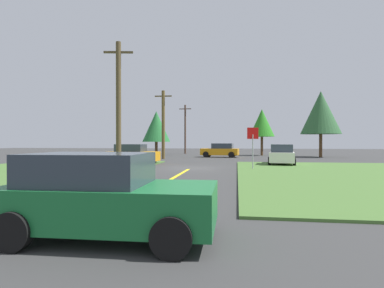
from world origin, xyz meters
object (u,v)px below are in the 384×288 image
at_px(car_behind_on_main_road, 106,196).
at_px(utility_pole_near, 119,105).
at_px(utility_pole_far, 185,128).
at_px(pine_tree_center, 156,127).
at_px(utility_pole_mid, 163,124).
at_px(oak_tree_right, 262,123).
at_px(parked_car_near_building, 133,154).
at_px(stop_sign, 253,140).
at_px(oak_tree_left, 321,113).
at_px(car_approaching_junction, 220,150).
at_px(car_on_crossroad, 282,155).

height_order(car_behind_on_main_road, utility_pole_near, utility_pole_near).
bearing_deg(utility_pole_far, pine_tree_center, -126.62).
xyz_separation_m(utility_pole_near, utility_pole_far, (-0.40, 27.59, -0.30)).
bearing_deg(utility_pole_mid, oak_tree_right, 41.70).
relative_size(parked_car_near_building, utility_pole_mid, 0.59).
relative_size(stop_sign, oak_tree_right, 0.45).
relative_size(parked_car_near_building, oak_tree_left, 0.55).
xyz_separation_m(car_behind_on_main_road, utility_pole_mid, (-5.21, 26.58, 2.89)).
bearing_deg(stop_sign, car_approaching_junction, -92.64).
height_order(parked_car_near_building, pine_tree_center, pine_tree_center).
bearing_deg(stop_sign, parked_car_near_building, -36.40).
distance_m(stop_sign, utility_pole_near, 8.82).
bearing_deg(parked_car_near_building, oak_tree_left, 41.23).
xyz_separation_m(car_approaching_junction, utility_pole_mid, (-5.81, -4.40, 2.89)).
bearing_deg(pine_tree_center, utility_pole_mid, -71.07).
bearing_deg(parked_car_near_building, car_on_crossroad, 6.75).
height_order(utility_pole_near, pine_tree_center, utility_pole_near).
bearing_deg(oak_tree_left, utility_pole_mid, -160.09).
height_order(stop_sign, utility_pole_mid, utility_pole_mid).
relative_size(utility_pole_far, oak_tree_right, 1.19).
height_order(stop_sign, car_approaching_junction, stop_sign).
height_order(car_on_crossroad, oak_tree_left, oak_tree_left).
bearing_deg(car_behind_on_main_road, pine_tree_center, 102.28).
bearing_deg(utility_pole_near, parked_car_near_building, 101.30).
relative_size(car_behind_on_main_road, utility_pole_far, 0.55).
xyz_separation_m(utility_pole_mid, oak_tree_right, (10.97, 9.78, 0.58)).
xyz_separation_m(oak_tree_left, pine_tree_center, (-20.71, 3.05, -1.36)).
xyz_separation_m(utility_pole_far, oak_tree_right, (10.91, -4.02, 0.48)).
xyz_separation_m(car_on_crossroad, oak_tree_left, (6.28, 13.30, 4.44)).
bearing_deg(oak_tree_right, car_approaching_junction, -133.86).
bearing_deg(utility_pole_far, car_approaching_junction, -58.58).
height_order(parked_car_near_building, utility_pole_far, utility_pole_far).
xyz_separation_m(utility_pole_mid, pine_tree_center, (-3.22, 9.38, 0.19)).
bearing_deg(utility_pole_near, pine_tree_center, 99.03).
xyz_separation_m(car_on_crossroad, pine_tree_center, (-14.43, 16.34, 3.08)).
height_order(car_on_crossroad, utility_pole_far, utility_pole_far).
bearing_deg(utility_pole_far, parked_car_near_building, -92.29).
distance_m(car_behind_on_main_road, oak_tree_right, 36.97).
xyz_separation_m(parked_car_near_building, car_behind_on_main_road, (6.00, -19.06, 0.00)).
height_order(car_approaching_junction, car_behind_on_main_road, same).
bearing_deg(car_on_crossroad, oak_tree_left, -17.29).
relative_size(car_behind_on_main_road, utility_pole_mid, 0.55).
xyz_separation_m(stop_sign, utility_pole_near, (-8.27, -2.15, 2.17)).
relative_size(car_on_crossroad, car_behind_on_main_road, 1.08).
height_order(utility_pole_mid, pine_tree_center, utility_pole_mid).
relative_size(car_approaching_junction, oak_tree_left, 0.58).
distance_m(utility_pole_near, pine_tree_center, 23.47).
bearing_deg(utility_pole_near, car_on_crossroad, 32.45).
distance_m(utility_pole_near, oak_tree_right, 25.81).
height_order(utility_pole_mid, utility_pole_far, utility_pole_far).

